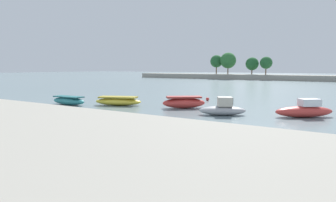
{
  "coord_description": "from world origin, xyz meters",
  "views": [
    {
      "loc": [
        14.61,
        -13.54,
        4.11
      ],
      "look_at": [
        -2.23,
        12.68,
        0.58
      ],
      "focal_mm": 32.16,
      "sensor_mm": 36.0,
      "label": 1
    }
  ],
  "objects_px": {
    "moored_boat_2": "(184,102)",
    "moored_boat_3": "(223,109)",
    "mooring_buoy_0": "(178,100)",
    "moored_boat_1": "(118,101)",
    "mooring_buoy_1": "(207,99)",
    "moored_boat_0": "(69,101)",
    "moored_boat_4": "(305,110)"
  },
  "relations": [
    {
      "from": "moored_boat_0",
      "to": "moored_boat_2",
      "type": "height_order",
      "value": "moored_boat_2"
    },
    {
      "from": "moored_boat_1",
      "to": "moored_boat_4",
      "type": "xyz_separation_m",
      "value": [
        18.13,
        2.54,
        0.1
      ]
    },
    {
      "from": "moored_boat_2",
      "to": "moored_boat_1",
      "type": "bearing_deg",
      "value": 156.29
    },
    {
      "from": "moored_boat_1",
      "to": "moored_boat_2",
      "type": "height_order",
      "value": "moored_boat_2"
    },
    {
      "from": "moored_boat_0",
      "to": "mooring_buoy_1",
      "type": "bearing_deg",
      "value": 44.21
    },
    {
      "from": "mooring_buoy_1",
      "to": "moored_boat_2",
      "type": "bearing_deg",
      "value": -83.63
    },
    {
      "from": "moored_boat_4",
      "to": "moored_boat_1",
      "type": "bearing_deg",
      "value": 150.07
    },
    {
      "from": "moored_boat_2",
      "to": "moored_boat_3",
      "type": "relative_size",
      "value": 1.02
    },
    {
      "from": "mooring_buoy_0",
      "to": "moored_boat_3",
      "type": "bearing_deg",
      "value": -37.69
    },
    {
      "from": "moored_boat_0",
      "to": "moored_boat_1",
      "type": "xyz_separation_m",
      "value": [
        4.88,
        2.57,
        0.0
      ]
    },
    {
      "from": "moored_boat_0",
      "to": "moored_boat_2",
      "type": "bearing_deg",
      "value": 18.29
    },
    {
      "from": "moored_boat_2",
      "to": "mooring_buoy_0",
      "type": "bearing_deg",
      "value": 88.16
    },
    {
      "from": "moored_boat_1",
      "to": "moored_boat_3",
      "type": "xyz_separation_m",
      "value": [
        12.05,
        -0.11,
        0.08
      ]
    },
    {
      "from": "moored_boat_1",
      "to": "moored_boat_3",
      "type": "height_order",
      "value": "moored_boat_3"
    },
    {
      "from": "moored_boat_3",
      "to": "mooring_buoy_1",
      "type": "height_order",
      "value": "moored_boat_3"
    },
    {
      "from": "moored_boat_3",
      "to": "moored_boat_2",
      "type": "bearing_deg",
      "value": 128.85
    },
    {
      "from": "moored_boat_1",
      "to": "mooring_buoy_0",
      "type": "bearing_deg",
      "value": 37.84
    },
    {
      "from": "moored_boat_3",
      "to": "moored_boat_0",
      "type": "bearing_deg",
      "value": 159.19
    },
    {
      "from": "mooring_buoy_1",
      "to": "mooring_buoy_0",
      "type": "bearing_deg",
      "value": -132.46
    },
    {
      "from": "moored_boat_0",
      "to": "mooring_buoy_1",
      "type": "distance_m",
      "value": 16.17
    },
    {
      "from": "mooring_buoy_0",
      "to": "moored_boat_1",
      "type": "bearing_deg",
      "value": -119.91
    },
    {
      "from": "moored_boat_1",
      "to": "mooring_buoy_0",
      "type": "xyz_separation_m",
      "value": [
        3.66,
        6.37,
        -0.27
      ]
    },
    {
      "from": "moored_boat_4",
      "to": "moored_boat_3",
      "type": "bearing_deg",
      "value": 165.6
    },
    {
      "from": "moored_boat_1",
      "to": "mooring_buoy_1",
      "type": "distance_m",
      "value": 11.09
    },
    {
      "from": "moored_boat_0",
      "to": "moored_boat_1",
      "type": "height_order",
      "value": "moored_boat_1"
    },
    {
      "from": "moored_boat_1",
      "to": "moored_boat_4",
      "type": "relative_size",
      "value": 1.12
    },
    {
      "from": "moored_boat_2",
      "to": "moored_boat_3",
      "type": "distance_m",
      "value": 5.41
    },
    {
      "from": "moored_boat_2",
      "to": "mooring_buoy_1",
      "type": "height_order",
      "value": "moored_boat_2"
    },
    {
      "from": "moored_boat_1",
      "to": "moored_boat_3",
      "type": "bearing_deg",
      "value": -22.76
    },
    {
      "from": "moored_boat_4",
      "to": "moored_boat_0",
      "type": "bearing_deg",
      "value": 154.61
    },
    {
      "from": "moored_boat_1",
      "to": "moored_boat_2",
      "type": "bearing_deg",
      "value": -6.95
    },
    {
      "from": "moored_boat_0",
      "to": "moored_boat_4",
      "type": "height_order",
      "value": "moored_boat_4"
    }
  ]
}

